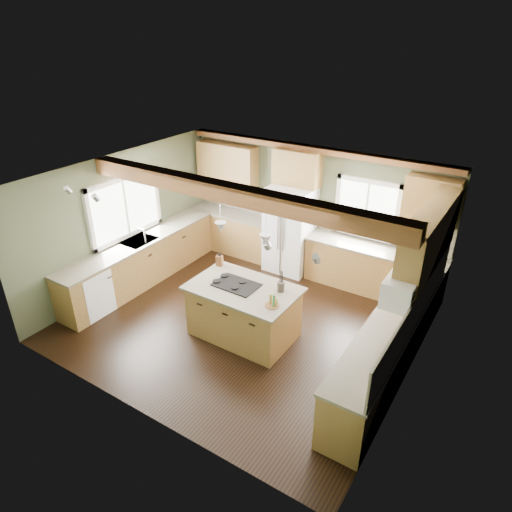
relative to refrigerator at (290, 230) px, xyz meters
The scene contains 37 objects.
floor 2.32m from the refrigerator, 81.95° to the right, with size 5.60×5.60×0.00m, color black.
ceiling 2.73m from the refrigerator, 81.95° to the right, with size 5.60×5.60×0.00m, color silver.
wall_back 0.63m from the refrigerator, 51.71° to the left, with size 5.60×5.60×0.00m, color #4C533B.
wall_left 3.30m from the refrigerator, 139.70° to the right, with size 5.00×5.00×0.00m, color #4C533B.
wall_right 3.78m from the refrigerator, 34.37° to the right, with size 5.00×5.00×0.00m, color #4C533B.
ceiling_beam 2.92m from the refrigerator, 82.99° to the right, with size 5.55×0.26×0.26m, color #5B321A.
soffit_trim 1.69m from the refrigerator, 43.03° to the left, with size 5.55×0.20×0.10m, color #5B321A.
backsplash_back 0.57m from the refrigerator, 50.58° to the left, with size 5.58×0.03×0.58m, color brown.
backsplash_right 3.73m from the refrigerator, 33.86° to the right, with size 0.03×3.70×0.58m, color brown.
base_cab_back_left 1.56m from the refrigerator, behind, with size 2.02×0.60×0.88m, color brown.
counter_back_left 1.49m from the refrigerator, behind, with size 2.06×0.64×0.04m, color #443D32.
base_cab_back_right 1.85m from the refrigerator, ahead, with size 2.62×0.60×0.88m, color brown.
counter_back_right 1.79m from the refrigerator, ahead, with size 2.66×0.64×0.04m, color #443D32.
base_cab_left 3.06m from the refrigerator, 136.74° to the right, with size 0.60×3.70×0.88m, color brown.
counter_left 3.02m from the refrigerator, 136.74° to the right, with size 0.64×3.74×0.04m, color #443D32.
base_cab_right 3.51m from the refrigerator, 36.47° to the right, with size 0.60×3.70×0.88m, color brown.
counter_right 3.48m from the refrigerator, 36.47° to the right, with size 0.64×3.74×0.04m, color #443D32.
upper_cab_back_left 2.00m from the refrigerator, behind, with size 1.40×0.35×0.90m, color brown.
upper_cab_over_fridge 1.27m from the refrigerator, 90.00° to the left, with size 0.96×0.35×0.70m, color brown.
upper_cab_right 3.34m from the refrigerator, 22.64° to the right, with size 0.35×2.20×0.90m, color brown.
upper_cab_back_corner 2.81m from the refrigerator, ahead, with size 0.90×0.35×0.90m, color brown.
window_left 3.30m from the refrigerator, 140.15° to the right, with size 0.04×1.60×1.05m, color white.
window_back 1.63m from the refrigerator, 13.94° to the left, with size 1.10×0.04×1.00m, color white.
sink 3.02m from the refrigerator, 136.74° to the right, with size 0.50×0.65×0.03m, color #262628.
faucet 2.90m from the refrigerator, 134.30° to the right, with size 0.02×0.02×0.28m, color #B2B2B7.
dishwasher 4.05m from the refrigerator, 123.02° to the right, with size 0.60×0.60×0.84m, color white.
oven 4.40m from the refrigerator, 50.38° to the right, with size 0.60×0.72×0.84m, color white.
microwave 3.66m from the refrigerator, 37.00° to the right, with size 0.40×0.70×0.38m, color white.
pendant_left 2.63m from the refrigerator, 87.96° to the right, with size 0.18×0.18×0.16m, color #B2B2B7.
pendant_right 2.78m from the refrigerator, 69.62° to the right, with size 0.18×0.18×0.16m, color #B2B2B7.
refrigerator is the anchor object (origin of this frame).
island 2.53m from the refrigerator, 78.48° to the right, with size 1.64×1.00×0.88m, color brown.
island_top 2.49m from the refrigerator, 78.48° to the right, with size 1.75×1.11×0.04m, color #443D32.
cooktop 2.46m from the refrigerator, 81.59° to the right, with size 0.71×0.47×0.02m, color black.
knife_block 2.06m from the refrigerator, 97.51° to the right, with size 0.11×0.08×0.19m, color brown.
utensil_crock 2.44m from the refrigerator, 64.55° to the right, with size 0.12×0.12×0.16m, color #3A312E.
bottle_tray 2.88m from the refrigerator, 66.41° to the right, with size 0.22×0.22×0.20m, color brown, non-canonical shape.
Camera 1 is at (3.73, -5.46, 4.72)m, focal length 32.00 mm.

